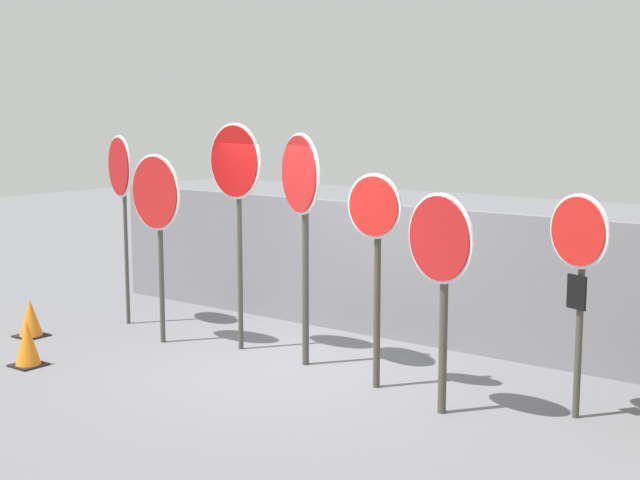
{
  "coord_description": "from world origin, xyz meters",
  "views": [
    {
      "loc": [
        6.07,
        -7.65,
        2.9
      ],
      "look_at": [
        0.36,
        0.0,
        1.49
      ],
      "focal_mm": 50.0,
      "sensor_mm": 36.0,
      "label": 1
    }
  ],
  "objects_px": {
    "stop_sign_2": "(236,179)",
    "stop_sign_3": "(301,197)",
    "stop_sign_5": "(441,260)",
    "stop_sign_0": "(120,178)",
    "stop_sign_1": "(156,204)",
    "stop_sign_6": "(579,257)",
    "traffic_cone_1": "(27,344)",
    "traffic_cone_0": "(31,318)",
    "stop_sign_4": "(375,235)"
  },
  "relations": [
    {
      "from": "stop_sign_4",
      "to": "stop_sign_5",
      "type": "xyz_separation_m",
      "value": [
        0.93,
        -0.3,
        -0.12
      ]
    },
    {
      "from": "stop_sign_4",
      "to": "stop_sign_6",
      "type": "bearing_deg",
      "value": 13.35
    },
    {
      "from": "stop_sign_3",
      "to": "stop_sign_4",
      "type": "xyz_separation_m",
      "value": [
        1.13,
        -0.22,
        -0.31
      ]
    },
    {
      "from": "stop_sign_2",
      "to": "traffic_cone_0",
      "type": "height_order",
      "value": "stop_sign_2"
    },
    {
      "from": "stop_sign_3",
      "to": "traffic_cone_0",
      "type": "xyz_separation_m",
      "value": [
        -3.58,
        -1.07,
        -1.69
      ]
    },
    {
      "from": "stop_sign_3",
      "to": "stop_sign_0",
      "type": "bearing_deg",
      "value": -155.84
    },
    {
      "from": "stop_sign_2",
      "to": "stop_sign_3",
      "type": "xyz_separation_m",
      "value": [
        1.03,
        -0.05,
        -0.15
      ]
    },
    {
      "from": "stop_sign_3",
      "to": "stop_sign_5",
      "type": "height_order",
      "value": "stop_sign_3"
    },
    {
      "from": "stop_sign_2",
      "to": "stop_sign_4",
      "type": "relative_size",
      "value": 1.21
    },
    {
      "from": "stop_sign_0",
      "to": "stop_sign_5",
      "type": "bearing_deg",
      "value": 14.69
    },
    {
      "from": "stop_sign_2",
      "to": "stop_sign_3",
      "type": "relative_size",
      "value": 1.04
    },
    {
      "from": "stop_sign_1",
      "to": "stop_sign_2",
      "type": "relative_size",
      "value": 0.86
    },
    {
      "from": "traffic_cone_0",
      "to": "traffic_cone_1",
      "type": "height_order",
      "value": "traffic_cone_1"
    },
    {
      "from": "traffic_cone_0",
      "to": "traffic_cone_1",
      "type": "xyz_separation_m",
      "value": [
        1.1,
        -0.83,
        0.02
      ]
    },
    {
      "from": "traffic_cone_0",
      "to": "traffic_cone_1",
      "type": "bearing_deg",
      "value": -36.76
    },
    {
      "from": "stop_sign_4",
      "to": "stop_sign_5",
      "type": "bearing_deg",
      "value": -14.39
    },
    {
      "from": "stop_sign_2",
      "to": "stop_sign_3",
      "type": "height_order",
      "value": "stop_sign_2"
    },
    {
      "from": "stop_sign_5",
      "to": "stop_sign_6",
      "type": "distance_m",
      "value": 1.26
    },
    {
      "from": "stop_sign_4",
      "to": "stop_sign_5",
      "type": "distance_m",
      "value": 0.99
    },
    {
      "from": "stop_sign_2",
      "to": "stop_sign_4",
      "type": "xyz_separation_m",
      "value": [
        2.16,
        -0.27,
        -0.46
      ]
    },
    {
      "from": "stop_sign_2",
      "to": "stop_sign_5",
      "type": "height_order",
      "value": "stop_sign_2"
    },
    {
      "from": "traffic_cone_1",
      "to": "stop_sign_1",
      "type": "bearing_deg",
      "value": 74.12
    },
    {
      "from": "stop_sign_0",
      "to": "stop_sign_3",
      "type": "bearing_deg",
      "value": 19.55
    },
    {
      "from": "stop_sign_6",
      "to": "stop_sign_2",
      "type": "bearing_deg",
      "value": -157.13
    },
    {
      "from": "stop_sign_1",
      "to": "stop_sign_6",
      "type": "relative_size",
      "value": 1.1
    },
    {
      "from": "stop_sign_1",
      "to": "stop_sign_2",
      "type": "xyz_separation_m",
      "value": [
        1.0,
        0.35,
        0.33
      ]
    },
    {
      "from": "stop_sign_1",
      "to": "stop_sign_5",
      "type": "relative_size",
      "value": 1.11
    },
    {
      "from": "stop_sign_1",
      "to": "traffic_cone_1",
      "type": "distance_m",
      "value": 2.23
    },
    {
      "from": "stop_sign_2",
      "to": "stop_sign_6",
      "type": "bearing_deg",
      "value": 9.26
    },
    {
      "from": "stop_sign_0",
      "to": "stop_sign_1",
      "type": "height_order",
      "value": "stop_sign_0"
    },
    {
      "from": "traffic_cone_1",
      "to": "traffic_cone_0",
      "type": "bearing_deg",
      "value": 143.24
    },
    {
      "from": "stop_sign_6",
      "to": "traffic_cone_1",
      "type": "height_order",
      "value": "stop_sign_6"
    },
    {
      "from": "stop_sign_3",
      "to": "traffic_cone_1",
      "type": "relative_size",
      "value": 5.01
    },
    {
      "from": "stop_sign_3",
      "to": "stop_sign_2",
      "type": "bearing_deg",
      "value": -156.85
    },
    {
      "from": "stop_sign_1",
      "to": "stop_sign_3",
      "type": "bearing_deg",
      "value": 14.66
    },
    {
      "from": "stop_sign_2",
      "to": "stop_sign_5",
      "type": "xyz_separation_m",
      "value": [
        3.09,
        -0.57,
        -0.58
      ]
    },
    {
      "from": "stop_sign_3",
      "to": "traffic_cone_0",
      "type": "height_order",
      "value": "stop_sign_3"
    },
    {
      "from": "stop_sign_0",
      "to": "traffic_cone_0",
      "type": "relative_size",
      "value": 5.28
    },
    {
      "from": "stop_sign_1",
      "to": "traffic_cone_0",
      "type": "height_order",
      "value": "stop_sign_1"
    },
    {
      "from": "stop_sign_2",
      "to": "stop_sign_0",
      "type": "bearing_deg",
      "value": -173.35
    },
    {
      "from": "traffic_cone_0",
      "to": "stop_sign_1",
      "type": "bearing_deg",
      "value": 26.33
    },
    {
      "from": "stop_sign_2",
      "to": "stop_sign_6",
      "type": "height_order",
      "value": "stop_sign_2"
    },
    {
      "from": "stop_sign_0",
      "to": "stop_sign_1",
      "type": "xyz_separation_m",
      "value": [
        1.11,
        -0.41,
        -0.24
      ]
    },
    {
      "from": "stop_sign_0",
      "to": "stop_sign_3",
      "type": "xyz_separation_m",
      "value": [
        3.14,
        -0.11,
        -0.06
      ]
    },
    {
      "from": "stop_sign_1",
      "to": "stop_sign_3",
      "type": "relative_size",
      "value": 0.89
    },
    {
      "from": "stop_sign_3",
      "to": "stop_sign_1",
      "type": "bearing_deg",
      "value": -145.47
    },
    {
      "from": "stop_sign_0",
      "to": "traffic_cone_0",
      "type": "distance_m",
      "value": 2.15
    },
    {
      "from": "stop_sign_6",
      "to": "traffic_cone_1",
      "type": "distance_m",
      "value": 6.11
    },
    {
      "from": "stop_sign_6",
      "to": "traffic_cone_0",
      "type": "bearing_deg",
      "value": -148.08
    },
    {
      "from": "stop_sign_1",
      "to": "stop_sign_4",
      "type": "bearing_deg",
      "value": 7.77
    }
  ]
}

